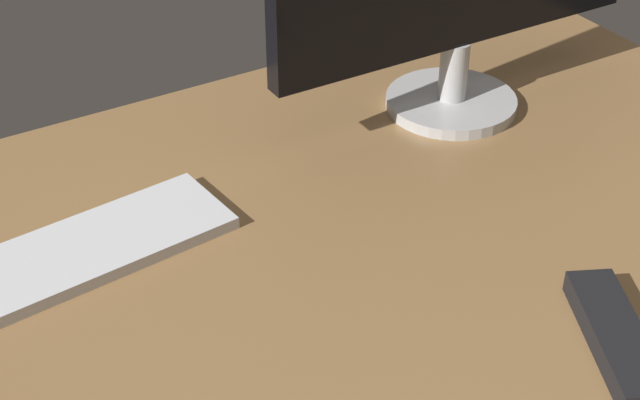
# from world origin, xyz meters

# --- Properties ---
(desk) EXTENTS (1.40, 0.84, 0.02)m
(desk) POSITION_xyz_m (0.00, 0.00, 0.01)
(desk) COLOR olive
(desk) RESTS_ON ground
(keyboard) EXTENTS (0.36, 0.15, 0.01)m
(keyboard) POSITION_xyz_m (-0.24, 0.12, 0.03)
(keyboard) COLOR silver
(keyboard) RESTS_ON desk
(tv_remote) EXTENTS (0.12, 0.19, 0.02)m
(tv_remote) POSITION_xyz_m (0.17, -0.29, 0.03)
(tv_remote) COLOR black
(tv_remote) RESTS_ON desk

